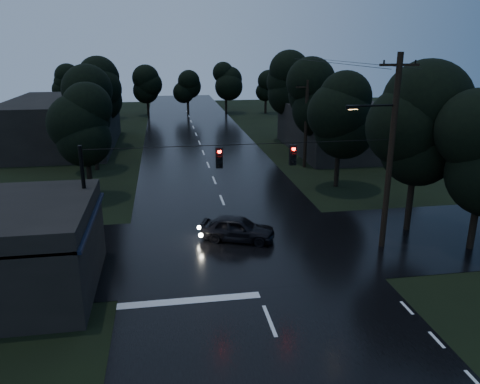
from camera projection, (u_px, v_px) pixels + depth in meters
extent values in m
cube|color=black|center=(208.00, 165.00, 41.80)|extent=(12.00, 120.00, 0.02)
cube|color=black|center=(241.00, 248.00, 24.86)|extent=(60.00, 9.00, 0.02)
cube|color=black|center=(17.00, 223.00, 19.54)|extent=(6.00, 7.00, 0.12)
cube|color=black|center=(91.00, 219.00, 20.00)|extent=(0.30, 7.00, 0.15)
cylinder|color=black|center=(79.00, 289.00, 17.66)|extent=(0.10, 0.10, 3.00)
cylinder|color=black|center=(98.00, 230.00, 23.31)|extent=(0.10, 0.10, 3.00)
cube|color=#E7BF5C|center=(86.00, 248.00, 18.80)|extent=(0.06, 1.60, 0.50)
cube|color=#E7BF5C|center=(95.00, 224.00, 21.34)|extent=(0.06, 1.20, 0.50)
cube|color=black|center=(342.00, 129.00, 47.04)|extent=(10.00, 14.00, 4.40)
cube|color=black|center=(63.00, 123.00, 48.31)|extent=(10.00, 16.00, 5.00)
cylinder|color=black|center=(391.00, 155.00, 23.56)|extent=(0.30, 0.30, 10.00)
cube|color=black|center=(400.00, 65.00, 22.23)|extent=(2.00, 0.12, 0.12)
cylinder|color=black|center=(374.00, 106.00, 22.63)|extent=(2.20, 0.10, 0.10)
cube|color=black|center=(353.00, 107.00, 22.48)|extent=(0.60, 0.25, 0.18)
cube|color=#FFB266|center=(353.00, 109.00, 22.51)|extent=(0.45, 0.18, 0.03)
cylinder|color=black|center=(306.00, 125.00, 40.05)|extent=(0.30, 0.30, 7.50)
cube|color=black|center=(308.00, 87.00, 39.10)|extent=(2.00, 0.12, 0.12)
cylinder|color=black|center=(86.00, 208.00, 21.87)|extent=(0.18, 0.18, 6.00)
cylinder|color=black|center=(244.00, 144.00, 22.17)|extent=(15.00, 0.03, 0.03)
cube|color=black|center=(219.00, 158.00, 22.17)|extent=(0.32, 0.25, 1.00)
sphere|color=#FF0C07|center=(220.00, 158.00, 22.03)|extent=(0.18, 0.18, 0.18)
cube|color=black|center=(293.00, 155.00, 22.72)|extent=(0.32, 0.25, 1.00)
sphere|color=#FF0C07|center=(294.00, 156.00, 22.58)|extent=(0.18, 0.18, 0.18)
cylinder|color=black|center=(409.00, 207.00, 26.91)|extent=(0.36, 0.36, 2.80)
sphere|color=black|center=(416.00, 149.00, 25.88)|extent=(4.48, 4.48, 4.48)
sphere|color=black|center=(418.00, 127.00, 25.52)|extent=(4.48, 4.48, 4.48)
sphere|color=black|center=(421.00, 105.00, 25.16)|extent=(4.48, 4.48, 4.48)
cylinder|color=black|center=(473.00, 227.00, 24.45)|extent=(0.36, 0.36, 2.45)
cylinder|color=black|center=(90.00, 181.00, 32.52)|extent=(0.36, 0.36, 2.45)
sphere|color=black|center=(86.00, 139.00, 31.63)|extent=(3.92, 3.92, 3.92)
sphere|color=black|center=(84.00, 124.00, 31.31)|extent=(3.92, 3.92, 3.92)
sphere|color=black|center=(83.00, 108.00, 30.99)|extent=(3.92, 3.92, 3.92)
cylinder|color=black|center=(96.00, 155.00, 39.93)|extent=(0.36, 0.36, 2.62)
sphere|color=black|center=(92.00, 117.00, 38.97)|extent=(4.20, 4.20, 4.20)
sphere|color=black|center=(91.00, 104.00, 38.63)|extent=(4.20, 4.20, 4.20)
sphere|color=black|center=(90.00, 90.00, 38.29)|extent=(4.20, 4.20, 4.20)
cylinder|color=black|center=(102.00, 133.00, 49.22)|extent=(0.36, 0.36, 2.80)
sphere|color=black|center=(99.00, 100.00, 48.20)|extent=(4.48, 4.48, 4.48)
sphere|color=black|center=(98.00, 88.00, 47.83)|extent=(4.48, 4.48, 4.48)
sphere|color=black|center=(97.00, 76.00, 47.47)|extent=(4.48, 4.48, 4.48)
cylinder|color=black|center=(337.00, 169.00, 35.25)|extent=(0.36, 0.36, 2.62)
sphere|color=black|center=(340.00, 127.00, 34.29)|extent=(4.20, 4.20, 4.20)
sphere|color=black|center=(341.00, 112.00, 33.95)|extent=(4.20, 4.20, 4.20)
sphere|color=black|center=(342.00, 96.00, 33.61)|extent=(4.20, 4.20, 4.20)
cylinder|color=black|center=(312.00, 146.00, 42.84)|extent=(0.36, 0.36, 2.80)
sphere|color=black|center=(314.00, 109.00, 41.81)|extent=(4.48, 4.48, 4.48)
sphere|color=black|center=(315.00, 95.00, 41.45)|extent=(4.48, 4.48, 4.48)
sphere|color=black|center=(315.00, 81.00, 41.09)|extent=(4.48, 4.48, 4.48)
cylinder|color=black|center=(290.00, 127.00, 52.32)|extent=(0.36, 0.36, 2.97)
sphere|color=black|center=(291.00, 94.00, 51.22)|extent=(4.76, 4.76, 4.76)
sphere|color=black|center=(292.00, 82.00, 50.84)|extent=(4.76, 4.76, 4.76)
sphere|color=black|center=(292.00, 70.00, 50.45)|extent=(4.76, 4.76, 4.76)
imported|color=black|center=(237.00, 228.00, 25.63)|extent=(4.39, 2.94, 1.39)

